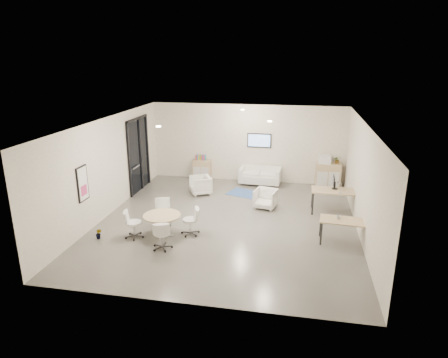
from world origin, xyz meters
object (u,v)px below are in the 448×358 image
object	(u,v)px
armchair_right	(266,198)
round_table	(162,218)
loveseat	(260,176)
desk_front	(344,222)
armchair_left	(200,184)
desk_rear	(335,193)
sideboard_left	(202,170)
sideboard_right	(328,175)

from	to	relation	value
armchair_right	round_table	xyz separation A→B (m)	(-2.77, -2.83, 0.20)
loveseat	desk_front	bearing A→B (deg)	-57.13
armchair_left	desk_rear	xyz separation A→B (m)	(4.88, -1.01, 0.33)
desk_front	desk_rear	bearing A→B (deg)	97.07
desk_front	armchair_left	bearing A→B (deg)	151.46
armchair_right	armchair_left	bearing A→B (deg)	170.73
loveseat	desk_rear	xyz separation A→B (m)	(2.76, -2.63, 0.38)
sideboard_left	loveseat	bearing A→B (deg)	-4.48
sideboard_left	armchair_right	distance (m)	4.10
armchair_left	desk_front	xyz separation A→B (m)	(4.97, -3.27, 0.23)
sideboard_left	loveseat	size ratio (longest dim) A/B	0.50
sideboard_left	desk_rear	size ratio (longest dim) A/B	0.55
loveseat	round_table	world-z (taller)	loveseat
sideboard_right	desk_front	size ratio (longest dim) A/B	0.73
armchair_left	desk_front	size ratio (longest dim) A/B	0.57
sideboard_left	desk_front	bearing A→B (deg)	-43.55
armchair_left	armchair_right	xyz separation A→B (m)	(2.58, -1.01, -0.01)
armchair_right	desk_front	bearing A→B (deg)	-31.40
loveseat	desk_rear	world-z (taller)	desk_rear
desk_front	sideboard_right	bearing A→B (deg)	96.48
loveseat	desk_front	world-z (taller)	loveseat
sideboard_right	armchair_right	distance (m)	3.58
sideboard_left	desk_front	world-z (taller)	sideboard_left
desk_rear	sideboard_right	bearing A→B (deg)	91.27
desk_front	round_table	bearing A→B (deg)	-168.92
armchair_right	sideboard_left	bearing A→B (deg)	148.48
sideboard_right	loveseat	size ratio (longest dim) A/B	0.58
sideboard_right	desk_rear	bearing A→B (deg)	-88.84
armchair_right	desk_rear	bearing A→B (deg)	12.09
armchair_left	desk_front	world-z (taller)	armchair_left
sideboard_left	desk_front	distance (m)	7.40
armchair_right	desk_rear	world-z (taller)	desk_rear
round_table	sideboard_right	bearing A→B (deg)	48.26
sideboard_right	sideboard_left	bearing A→B (deg)	179.54
round_table	armchair_right	bearing A→B (deg)	45.65
desk_rear	sideboard_left	bearing A→B (deg)	151.90
desk_front	sideboard_left	bearing A→B (deg)	141.29
armchair_left	armchair_right	bearing A→B (deg)	41.68
sideboard_right	armchair_left	distance (m)	5.14
desk_rear	round_table	distance (m)	5.80
desk_rear	desk_front	distance (m)	2.27
armchair_left	round_table	bearing A→B (deg)	-29.77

